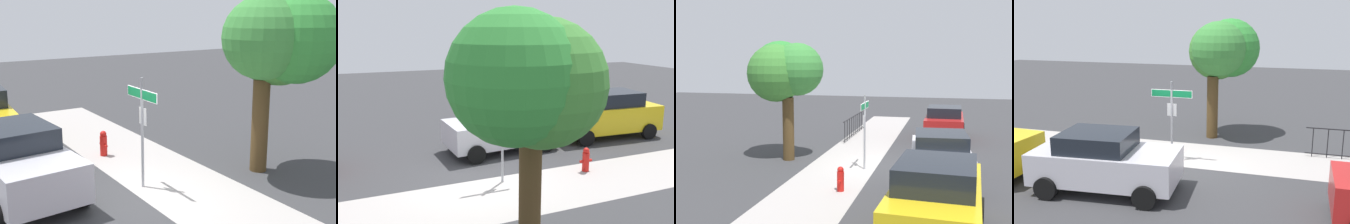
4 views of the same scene
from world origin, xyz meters
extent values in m
plane|color=#38383A|center=(0.00, 0.00, 0.00)|extent=(60.00, 60.00, 0.00)
cube|color=#AAA39E|center=(2.00, 1.30, 0.00)|extent=(24.00, 2.60, 0.00)
cylinder|color=#9EA0A5|center=(-0.52, 0.40, 1.39)|extent=(0.07, 0.07, 2.78)
cube|color=#0F723D|center=(-0.52, 0.40, 2.37)|extent=(1.38, 0.02, 0.22)
cube|color=white|center=(-0.52, 0.40, 2.37)|extent=(1.41, 0.02, 0.25)
cube|color=silver|center=(-0.52, 0.42, 1.82)|extent=(0.32, 0.02, 0.42)
cylinder|color=#4D391E|center=(0.17, 3.67, 1.27)|extent=(0.46, 0.46, 2.54)
sphere|color=#3B8A3A|center=(0.45, 3.37, 3.66)|extent=(2.12, 2.12, 2.12)
sphere|color=#318B35|center=(0.77, 4.21, 3.64)|extent=(2.35, 2.35, 2.35)
sphere|color=#3D8533|center=(0.23, 4.18, 3.51)|extent=(2.32, 2.32, 2.32)
cylinder|color=black|center=(-4.76, -1.54, 0.32)|extent=(0.65, 0.26, 0.64)
cylinder|color=black|center=(-7.68, -1.36, 0.32)|extent=(0.65, 0.26, 0.64)
cube|color=silver|center=(-1.57, -2.35, 0.76)|extent=(4.19, 2.13, 0.88)
cube|color=black|center=(-1.81, -2.36, 1.46)|extent=(2.06, 1.75, 0.51)
cylinder|color=black|center=(-0.26, -1.33, 0.32)|extent=(0.65, 0.27, 0.64)
cylinder|color=black|center=(-3.02, -1.54, 0.32)|extent=(0.65, 0.27, 0.64)
cylinder|color=red|center=(-3.29, 0.60, 0.31)|extent=(0.22, 0.22, 0.62)
sphere|color=red|center=(-3.29, 0.60, 0.68)|extent=(0.20, 0.20, 0.20)
cylinder|color=red|center=(-3.45, 0.60, 0.34)|extent=(0.10, 0.09, 0.09)
cylinder|color=red|center=(-3.13, 0.60, 0.34)|extent=(0.10, 0.09, 0.09)
camera|label=1|loc=(8.70, -4.78, 4.39)|focal=47.86mm
camera|label=2|loc=(3.20, 9.81, 4.46)|focal=39.17mm
camera|label=3|loc=(-15.49, -2.57, 4.05)|focal=44.90mm
camera|label=4|loc=(3.42, -11.85, 4.71)|focal=42.36mm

